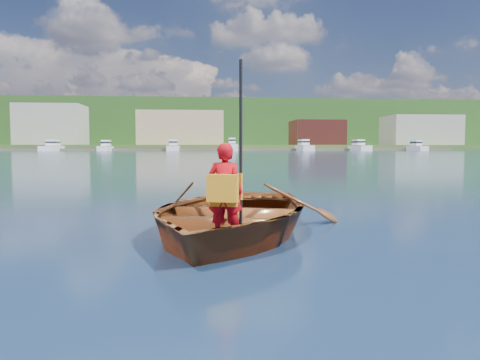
% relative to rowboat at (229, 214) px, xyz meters
% --- Properties ---
extents(ground, '(600.00, 600.00, 0.00)m').
position_rel_rowboat_xyz_m(ground, '(-1.17, -0.61, -0.27)').
color(ground, '#182649').
rests_on(ground, ground).
extents(rowboat, '(3.93, 4.71, 0.84)m').
position_rel_rowboat_xyz_m(rowboat, '(0.00, 0.00, 0.00)').
color(rowboat, brown).
rests_on(rowboat, ground).
extents(child_paddler, '(0.46, 0.41, 2.02)m').
position_rel_rowboat_xyz_m(child_paddler, '(-0.11, -0.91, 0.39)').
color(child_paddler, '#B80811').
rests_on(child_paddler, ground).
extents(shoreline, '(400.00, 140.00, 22.00)m').
position_rel_rowboat_xyz_m(shoreline, '(-1.17, 236.00, 10.05)').
color(shoreline, '#385421').
rests_on(shoreline, ground).
extents(dock, '(160.05, 9.06, 0.80)m').
position_rel_rowboat_xyz_m(dock, '(7.12, 147.39, 0.13)').
color(dock, brown).
rests_on(dock, ground).
extents(waterfront_buildings, '(202.00, 16.00, 14.00)m').
position_rel_rowboat_xyz_m(waterfront_buildings, '(-8.91, 164.39, 7.47)').
color(waterfront_buildings, brown).
rests_on(waterfront_buildings, ground).
extents(marina_yachts, '(140.66, 13.90, 4.44)m').
position_rel_rowboat_xyz_m(marina_yachts, '(0.64, 142.74, 1.07)').
color(marina_yachts, white).
rests_on(marina_yachts, ground).
extents(hillside_trees, '(310.32, 80.23, 23.06)m').
position_rel_rowboat_xyz_m(hillside_trees, '(-4.56, 230.24, 16.60)').
color(hillside_trees, '#382314').
rests_on(hillside_trees, ground).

